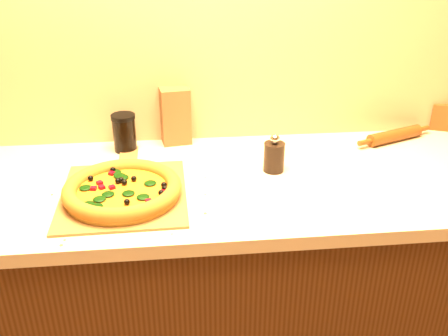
% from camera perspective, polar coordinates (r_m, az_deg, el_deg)
% --- Properties ---
extents(cabinet, '(2.80, 0.65, 0.86)m').
position_cam_1_polar(cabinet, '(1.80, -0.98, -14.62)').
color(cabinet, '#41230D').
rests_on(cabinet, ground).
extents(countertop, '(2.84, 0.68, 0.04)m').
position_cam_1_polar(countertop, '(1.54, -1.10, -1.89)').
color(countertop, '#C5B49A').
rests_on(countertop, cabinet).
extents(pizza_peel, '(0.36, 0.54, 0.01)m').
position_cam_1_polar(pizza_peel, '(1.48, -11.34, -2.65)').
color(pizza_peel, brown).
rests_on(pizza_peel, countertop).
extents(pizza, '(0.33, 0.33, 0.05)m').
position_cam_1_polar(pizza, '(1.44, -11.52, -2.45)').
color(pizza, '#B9892E').
rests_on(pizza, pizza_peel).
extents(pepper_grinder, '(0.07, 0.07, 0.12)m').
position_cam_1_polar(pepper_grinder, '(1.57, 5.74, 1.39)').
color(pepper_grinder, black).
rests_on(pepper_grinder, countertop).
extents(rolling_pin, '(0.31, 0.14, 0.04)m').
position_cam_1_polar(rolling_pin, '(1.89, 18.91, 3.55)').
color(rolling_pin, '#57220F').
rests_on(rolling_pin, countertop).
extents(paper_bag, '(0.11, 0.09, 0.20)m').
position_cam_1_polar(paper_bag, '(1.76, -5.58, 5.98)').
color(paper_bag, brown).
rests_on(paper_bag, countertop).
extents(dark_jar, '(0.08, 0.08, 0.13)m').
position_cam_1_polar(dark_jar, '(1.73, -11.32, 3.99)').
color(dark_jar, black).
rests_on(dark_jar, countertop).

